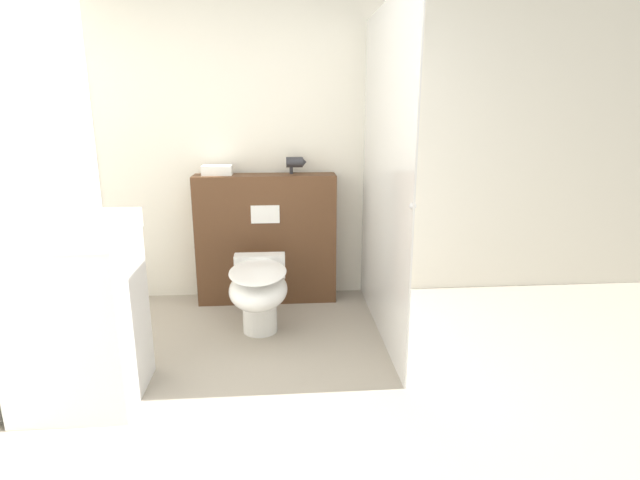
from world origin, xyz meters
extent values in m
plane|color=#9E9384|center=(0.00, 0.00, 0.00)|extent=(12.00, 12.00, 0.00)
cube|color=silver|center=(0.00, 2.02, 1.25)|extent=(8.00, 0.06, 2.50)
cube|color=#51331E|center=(-0.08, 1.84, 0.52)|extent=(1.11, 0.24, 1.04)
cube|color=white|center=(-0.08, 1.72, 0.75)|extent=(0.22, 0.01, 0.14)
cube|color=silver|center=(0.72, 1.20, 1.09)|extent=(0.01, 1.58, 2.19)
sphere|color=#B2B2B7|center=(0.72, 0.44, 1.05)|extent=(0.04, 0.04, 0.04)
cylinder|color=white|center=(-0.12, 1.24, 0.17)|extent=(0.24, 0.24, 0.33)
ellipsoid|color=white|center=(-0.12, 1.13, 0.35)|extent=(0.39, 0.60, 0.23)
ellipsoid|color=white|center=(-0.12, 1.13, 0.48)|extent=(0.39, 0.58, 0.02)
cube|color=white|center=(-0.12, 1.46, 0.42)|extent=(0.37, 0.12, 0.17)
cube|color=white|center=(-1.04, 0.46, 0.45)|extent=(0.60, 0.56, 0.90)
cube|color=white|center=(-1.04, 0.46, 0.95)|extent=(0.61, 0.57, 0.11)
cylinder|color=silver|center=(-1.04, 0.62, 1.08)|extent=(0.02, 0.02, 0.14)
cylinder|color=#2D2D33|center=(0.15, 1.88, 1.13)|extent=(0.13, 0.08, 0.08)
cone|color=#2D2D33|center=(0.23, 1.88, 1.13)|extent=(0.03, 0.07, 0.07)
cylinder|color=#2D2D33|center=(0.13, 1.88, 1.08)|extent=(0.03, 0.03, 0.08)
cube|color=white|center=(-0.45, 1.86, 1.07)|extent=(0.23, 0.13, 0.07)
camera|label=1|loc=(0.05, -2.06, 1.55)|focal=28.00mm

